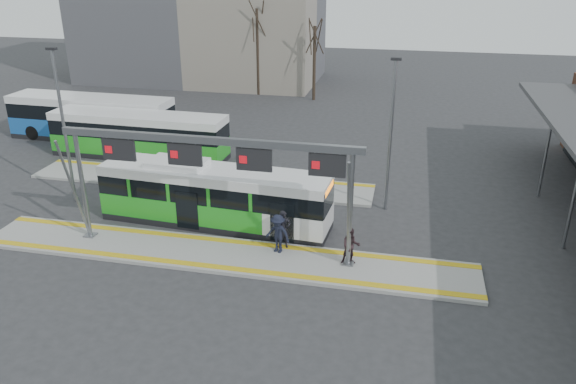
% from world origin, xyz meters
% --- Properties ---
extents(ground, '(120.00, 120.00, 0.00)m').
position_xyz_m(ground, '(0.00, 0.00, 0.00)').
color(ground, '#2D2D30').
rests_on(ground, ground).
extents(platform_main, '(22.00, 3.00, 0.15)m').
position_xyz_m(platform_main, '(0.00, 0.00, 0.07)').
color(platform_main, gray).
rests_on(platform_main, ground).
extents(platform_second, '(20.00, 3.00, 0.15)m').
position_xyz_m(platform_second, '(-4.00, 8.00, 0.07)').
color(platform_second, gray).
rests_on(platform_second, ground).
extents(tactile_main, '(22.00, 2.65, 0.02)m').
position_xyz_m(tactile_main, '(0.00, 0.00, 0.16)').
color(tactile_main, gold).
rests_on(tactile_main, platform_main).
extents(tactile_second, '(20.00, 0.35, 0.02)m').
position_xyz_m(tactile_second, '(-4.00, 9.15, 0.16)').
color(tactile_second, gold).
rests_on(tactile_second, platform_second).
extents(gantry, '(13.00, 1.68, 5.20)m').
position_xyz_m(gantry, '(-0.35, 0.25, 4.30)').
color(gantry, slate).
rests_on(gantry, platform_main).
extents(hero_bus, '(11.37, 3.14, 3.09)m').
position_xyz_m(hero_bus, '(-1.35, 3.11, 1.41)').
color(hero_bus, black).
rests_on(hero_bus, ground).
extents(bg_bus_green, '(11.55, 2.73, 2.87)m').
position_xyz_m(bg_bus_green, '(-9.35, 11.45, 1.42)').
color(bg_bus_green, black).
rests_on(bg_bus_green, ground).
extents(bg_bus_blue, '(11.78, 2.87, 3.06)m').
position_xyz_m(bg_bus_blue, '(-14.35, 14.24, 1.51)').
color(bg_bus_blue, black).
rests_on(bg_bus_blue, ground).
extents(passenger_a, '(0.76, 0.67, 1.76)m').
position_xyz_m(passenger_a, '(2.53, 1.10, 1.03)').
color(passenger_a, black).
rests_on(passenger_a, platform_main).
extents(passenger_b, '(0.92, 0.79, 1.62)m').
position_xyz_m(passenger_b, '(5.59, 0.36, 0.96)').
color(passenger_b, '#2D1E22').
rests_on(passenger_b, platform_main).
extents(passenger_c, '(1.28, 0.95, 1.77)m').
position_xyz_m(passenger_c, '(2.38, 0.68, 1.04)').
color(passenger_c, black).
rests_on(passenger_c, platform_main).
extents(tree_left, '(1.40, 1.40, 8.79)m').
position_xyz_m(tree_left, '(-6.42, 30.07, 6.67)').
color(tree_left, '#382B21').
rests_on(tree_left, ground).
extents(tree_mid, '(1.40, 1.40, 7.35)m').
position_xyz_m(tree_mid, '(-0.99, 29.10, 5.57)').
color(tree_mid, '#382B21').
rests_on(tree_mid, ground).
extents(tree_far, '(1.40, 1.40, 7.20)m').
position_xyz_m(tree_far, '(-24.62, 32.23, 5.46)').
color(tree_far, '#382B21').
rests_on(tree_far, ground).
extents(lamp_west, '(0.50, 0.25, 8.06)m').
position_xyz_m(lamp_west, '(-9.65, 4.16, 4.27)').
color(lamp_west, slate).
rests_on(lamp_west, ground).
extents(lamp_east, '(0.50, 0.25, 7.77)m').
position_xyz_m(lamp_east, '(6.72, 6.51, 4.13)').
color(lamp_east, slate).
rests_on(lamp_east, ground).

